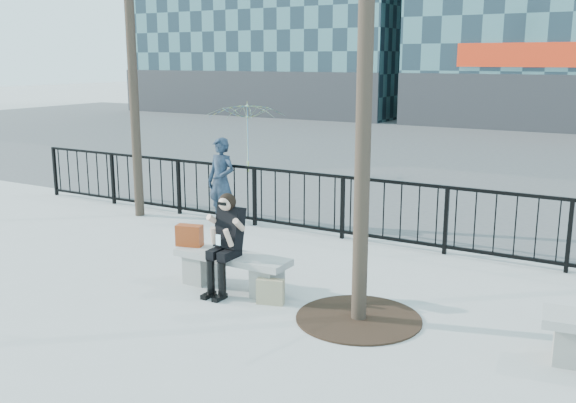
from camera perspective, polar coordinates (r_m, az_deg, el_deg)
The scene contains 10 objects.
ground at distance 8.77m, azimuth -4.94°, elevation -7.73°, with size 120.00×120.00×0.00m, color #A5A6A0.
street_surface at distance 22.43m, azimuth 17.72°, elevation 4.20°, with size 60.00×23.00×0.01m, color #474747.
railing at distance 11.10m, azimuth 3.94°, elevation -0.39°, with size 14.00×0.06×1.10m.
tree_grate at distance 7.81m, azimuth 6.29°, elevation -10.29°, with size 1.50×1.50×0.02m, color black.
bench_main at distance 8.67m, azimuth -4.98°, elevation -5.86°, with size 1.65×0.46×0.49m.
seated_woman at distance 8.44m, azimuth -5.65°, elevation -3.78°, with size 0.50×0.64×1.34m.
handbag at distance 9.02m, azimuth -8.75°, elevation -3.01°, with size 0.36×0.17×0.30m, color #9E3713.
shopping_bag at distance 8.18m, azimuth -1.57°, elevation -8.01°, with size 0.34×0.13×0.33m, color #C3B88A.
standing_man at distance 12.00m, azimuth -5.95°, elevation 1.81°, with size 0.59×0.39×1.62m, color black.
vendor_umbrella at distance 17.45m, azimuth -3.76°, elevation 5.71°, with size 2.10×2.14×1.92m, color #CBD72F.
Camera 1 is at (4.78, -6.70, 3.04)m, focal length 40.00 mm.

